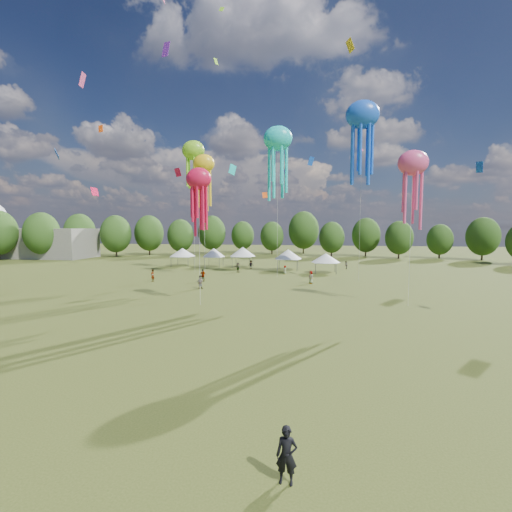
# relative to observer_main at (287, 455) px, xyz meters

# --- Properties ---
(ground) EXTENTS (300.00, 300.00, 0.00)m
(ground) POSITION_rel_observer_main_xyz_m (-7.50, 3.11, -0.97)
(ground) COLOR #384416
(ground) RESTS_ON ground
(observer_main) EXTENTS (0.73, 0.50, 1.93)m
(observer_main) POSITION_rel_observer_main_xyz_m (0.00, 0.00, 0.00)
(observer_main) COLOR black
(observer_main) RESTS_ON ground
(spectator_near) EXTENTS (0.91, 0.71, 1.85)m
(spectator_near) POSITION_rel_observer_main_xyz_m (-14.52, 34.88, -0.04)
(spectator_near) COLOR gray
(spectator_near) RESTS_ON ground
(spectators_far) EXTENTS (31.48, 22.43, 1.92)m
(spectators_far) POSITION_rel_observer_main_xyz_m (-9.19, 50.31, -0.07)
(spectators_far) COLOR gray
(spectators_far) RESTS_ON ground
(festival_tents) EXTENTS (35.34, 11.95, 4.31)m
(festival_tents) POSITION_rel_observer_main_xyz_m (-12.57, 59.05, 2.10)
(festival_tents) COLOR #47474C
(festival_tents) RESTS_ON ground
(show_kites) EXTENTS (35.55, 28.84, 27.55)m
(show_kites) POSITION_rel_observer_main_xyz_m (-4.53, 45.33, 18.91)
(show_kites) COLOR yellow
(show_kites) RESTS_ON ground
(small_kites) EXTENTS (77.24, 56.21, 46.04)m
(small_kites) POSITION_rel_observer_main_xyz_m (-9.38, 45.55, 28.57)
(small_kites) COLOR yellow
(small_kites) RESTS_ON ground
(treeline) EXTENTS (201.57, 95.24, 13.43)m
(treeline) POSITION_rel_observer_main_xyz_m (-11.37, 65.62, 5.58)
(treeline) COLOR #38281C
(treeline) RESTS_ON ground
(hangar) EXTENTS (40.00, 12.00, 8.00)m
(hangar) POSITION_rel_observer_main_xyz_m (-79.50, 75.11, 3.03)
(hangar) COLOR gray
(hangar) RESTS_ON ground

